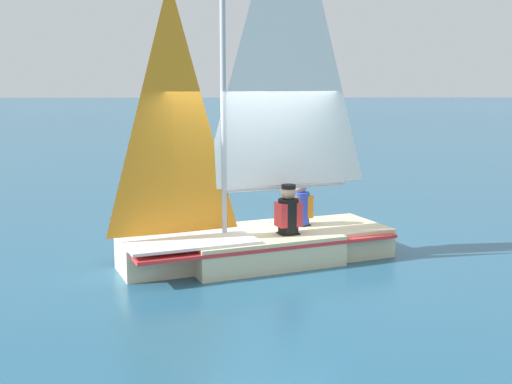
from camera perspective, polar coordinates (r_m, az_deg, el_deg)
name	(u,v)px	position (r m, az deg, el deg)	size (l,w,h in m)	color
ground_plane	(256,260)	(9.63, 0.00, -6.09)	(260.00, 260.00, 0.00)	#235675
sailboat_main	(258,208)	(9.46, 0.14, -1.39)	(4.25, 2.86, 5.84)	beige
sailor_helm	(288,221)	(9.36, 2.89, -2.57)	(0.41, 0.39, 1.16)	black
sailor_crew	(300,213)	(9.97, 3.90, -1.91)	(0.41, 0.39, 1.16)	black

